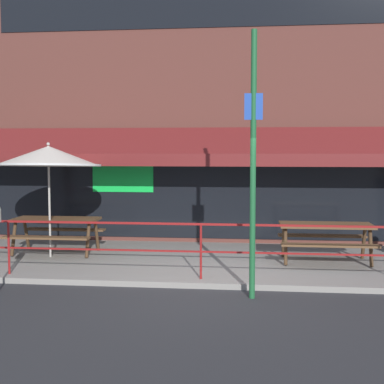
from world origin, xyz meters
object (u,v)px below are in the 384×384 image
object	(u,v)px
picnic_table_left	(56,226)
patio_umbrella_left	(48,157)
picnic_table_centre	(326,232)
street_sign_pole	(253,163)

from	to	relation	value
picnic_table_left	patio_umbrella_left	xyz separation A→B (m)	(-0.00, -0.33, 1.47)
picnic_table_left	picnic_table_centre	world-z (taller)	same
picnic_table_left	picnic_table_centre	xyz separation A→B (m)	(5.61, -0.26, 0.00)
picnic_table_centre	street_sign_pole	world-z (taller)	street_sign_pole
picnic_table_centre	street_sign_pole	bearing A→B (deg)	-121.13
picnic_table_left	street_sign_pole	xyz separation A→B (m)	(4.17, -2.65, 1.42)
patio_umbrella_left	picnic_table_left	bearing A→B (deg)	90.00
picnic_table_left	patio_umbrella_left	distance (m)	1.51
picnic_table_centre	street_sign_pole	distance (m)	3.14
patio_umbrella_left	street_sign_pole	world-z (taller)	street_sign_pole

